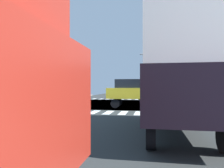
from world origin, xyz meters
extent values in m
cube|color=#2F3333|center=(0.00, 0.00, -0.03)|extent=(14.00, 90.00, 0.05)
cube|color=#2F3333|center=(0.00, 0.00, -0.03)|extent=(90.00, 12.00, 0.05)
cube|color=gray|center=(13.00, 12.00, 0.07)|extent=(12.00, 12.00, 0.14)
cube|color=gray|center=(-13.00, 12.00, 0.07)|extent=(12.00, 12.00, 0.14)
cube|color=white|center=(-6.75, -7.30, 0.00)|extent=(0.50, 2.00, 0.01)
cube|color=white|center=(-5.75, -7.30, 0.00)|extent=(0.50, 2.00, 0.01)
cube|color=white|center=(-4.75, -7.30, 0.00)|extent=(0.50, 2.00, 0.01)
cube|color=white|center=(-3.75, -7.30, 0.00)|extent=(0.50, 2.00, 0.01)
cube|color=white|center=(-2.75, -7.30, 0.00)|extent=(0.50, 2.00, 0.01)
cube|color=white|center=(-1.75, -7.30, 0.00)|extent=(0.50, 2.00, 0.01)
cube|color=white|center=(-0.75, -7.30, 0.00)|extent=(0.50, 2.00, 0.01)
cube|color=white|center=(0.25, -7.30, 0.00)|extent=(0.50, 2.00, 0.01)
cube|color=white|center=(1.25, -7.30, 0.00)|extent=(0.50, 2.00, 0.01)
cube|color=white|center=(2.25, -7.30, 0.00)|extent=(0.50, 2.00, 0.01)
cube|color=white|center=(3.25, -7.30, 0.00)|extent=(0.50, 2.00, 0.01)
cube|color=white|center=(4.25, -7.30, 0.00)|extent=(0.50, 2.00, 0.01)
cube|color=white|center=(5.25, -7.30, 0.00)|extent=(0.50, 2.00, 0.01)
cube|color=white|center=(6.25, -7.30, 0.00)|extent=(0.50, 2.00, 0.01)
cube|color=white|center=(-6.75, 7.30, 0.00)|extent=(0.50, 2.00, 0.01)
cube|color=white|center=(-5.75, 7.30, 0.00)|extent=(0.50, 2.00, 0.01)
cube|color=white|center=(-4.75, 7.30, 0.00)|extent=(0.50, 2.00, 0.01)
cube|color=white|center=(-3.75, 7.30, 0.00)|extent=(0.50, 2.00, 0.01)
cube|color=white|center=(-2.75, 7.30, 0.00)|extent=(0.50, 2.00, 0.01)
cube|color=white|center=(-1.75, 7.30, 0.00)|extent=(0.50, 2.00, 0.01)
cube|color=white|center=(-0.75, 7.30, 0.00)|extent=(0.50, 2.00, 0.01)
cube|color=white|center=(0.25, 7.30, 0.00)|extent=(0.50, 2.00, 0.01)
cube|color=white|center=(1.25, 7.30, 0.00)|extent=(0.50, 2.00, 0.01)
cube|color=white|center=(2.25, 7.30, 0.00)|extent=(0.50, 2.00, 0.01)
cube|color=white|center=(3.25, 7.30, 0.00)|extent=(0.50, 2.00, 0.01)
cube|color=white|center=(4.25, 7.30, 0.00)|extent=(0.50, 2.00, 0.01)
cube|color=white|center=(5.25, 7.30, 0.00)|extent=(0.50, 2.00, 0.01)
cube|color=white|center=(6.25, 7.30, 0.00)|extent=(0.50, 2.00, 0.01)
cylinder|color=gray|center=(8.47, 7.12, 3.22)|extent=(0.20, 0.20, 6.44)
cylinder|color=gray|center=(5.55, 7.12, 6.04)|extent=(5.84, 0.14, 0.14)
cube|color=#1E5123|center=(5.84, 7.12, 5.49)|extent=(0.32, 0.40, 1.00)
sphere|color=black|center=(5.84, 6.87, 5.80)|extent=(0.22, 0.22, 0.22)
sphere|color=black|center=(5.84, 6.87, 5.49)|extent=(0.22, 0.22, 0.22)
sphere|color=green|center=(5.84, 6.87, 5.18)|extent=(0.22, 0.22, 0.22)
cube|color=#1E5123|center=(3.33, 7.12, 5.49)|extent=(0.32, 0.40, 1.00)
sphere|color=black|center=(3.33, 6.87, 5.80)|extent=(0.22, 0.22, 0.22)
sphere|color=black|center=(3.33, 6.87, 5.49)|extent=(0.22, 0.22, 0.22)
sphere|color=green|center=(3.33, 6.87, 5.18)|extent=(0.22, 0.22, 0.22)
cylinder|color=gray|center=(7.98, 21.12, 3.58)|extent=(0.16, 0.16, 7.16)
cylinder|color=gray|center=(7.28, 21.12, 7.06)|extent=(1.40, 0.10, 0.10)
ellipsoid|color=silver|center=(6.58, 21.12, 7.01)|extent=(0.60, 0.32, 0.20)
cube|color=#866F4F|center=(-17.49, 14.58, 1.88)|extent=(12.48, 9.58, 3.76)
cube|color=#945C40|center=(-17.49, 14.58, 3.96)|extent=(12.78, 9.88, 0.40)
cube|color=black|center=(-9.75, 10.79, 0.90)|extent=(0.24, 2.20, 1.80)
cylinder|color=black|center=(6.16, 4.28, 0.37)|extent=(0.74, 0.26, 0.74)
cylinder|color=black|center=(6.16, 2.72, 0.37)|extent=(0.74, 0.26, 0.74)
cylinder|color=black|center=(3.03, 4.28, 0.37)|extent=(0.74, 0.26, 0.74)
cylinder|color=black|center=(3.03, 2.72, 0.37)|extent=(0.74, 0.26, 0.74)
cube|color=black|center=(4.59, 3.50, 1.18)|extent=(4.60, 1.96, 0.88)
cube|color=black|center=(4.59, 3.50, 1.98)|extent=(3.22, 1.69, 0.72)
cylinder|color=black|center=(1.21, -4.28, 0.37)|extent=(0.74, 0.26, 0.74)
cylinder|color=black|center=(1.21, -2.72, 0.37)|extent=(0.74, 0.26, 0.74)
cylinder|color=black|center=(4.33, -4.28, 0.37)|extent=(0.74, 0.26, 0.74)
cylinder|color=black|center=(4.33, -2.72, 0.37)|extent=(0.74, 0.26, 0.74)
cube|color=yellow|center=(2.77, -3.50, 1.18)|extent=(4.60, 1.96, 0.88)
cube|color=black|center=(2.77, -3.50, 1.98)|extent=(3.22, 1.69, 0.72)
cylinder|color=black|center=(4.04, -10.25, 0.40)|extent=(0.26, 0.80, 0.80)
cylinder|color=black|center=(5.96, -10.25, 0.40)|extent=(0.26, 0.80, 0.80)
cylinder|color=black|center=(4.04, -15.15, 0.40)|extent=(0.26, 0.80, 0.80)
cube|color=black|center=(5.00, -12.70, 1.54)|extent=(2.40, 7.20, 1.49)
cube|color=white|center=(5.00, -13.78, 3.57)|extent=(2.30, 4.18, 2.56)
cube|color=black|center=(5.00, -10.54, 3.03)|extent=(2.11, 2.02, 1.49)
camera|label=1|loc=(4.04, -21.11, 1.77)|focal=33.68mm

